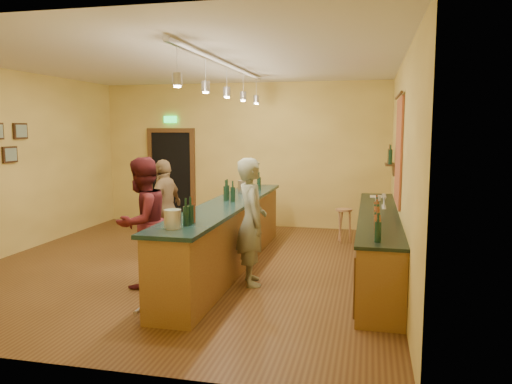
% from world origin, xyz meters
% --- Properties ---
extents(floor, '(7.00, 7.00, 0.00)m').
position_xyz_m(floor, '(0.00, 0.00, 0.00)').
color(floor, '#502E16').
rests_on(floor, ground).
extents(ceiling, '(6.50, 7.00, 0.02)m').
position_xyz_m(ceiling, '(0.00, 0.00, 3.20)').
color(ceiling, silver).
rests_on(ceiling, wall_back).
extents(wall_back, '(6.50, 0.02, 3.20)m').
position_xyz_m(wall_back, '(0.00, 3.50, 1.60)').
color(wall_back, '#B69944').
rests_on(wall_back, floor).
extents(wall_front, '(6.50, 0.02, 3.20)m').
position_xyz_m(wall_front, '(0.00, -3.50, 1.60)').
color(wall_front, '#B69944').
rests_on(wall_front, floor).
extents(wall_left, '(0.02, 7.00, 3.20)m').
position_xyz_m(wall_left, '(-3.25, 0.00, 1.60)').
color(wall_left, '#B69944').
rests_on(wall_left, floor).
extents(wall_right, '(0.02, 7.00, 3.20)m').
position_xyz_m(wall_right, '(3.25, 0.00, 1.60)').
color(wall_right, '#B69944').
rests_on(wall_right, floor).
extents(doorway, '(1.15, 0.09, 2.48)m').
position_xyz_m(doorway, '(-1.70, 3.47, 1.13)').
color(doorway, black).
rests_on(doorway, wall_back).
extents(tapestry, '(0.03, 1.40, 1.60)m').
position_xyz_m(tapestry, '(3.23, 0.40, 1.85)').
color(tapestry, maroon).
rests_on(tapestry, wall_right).
extents(bottle_shelf, '(0.17, 0.55, 0.54)m').
position_xyz_m(bottle_shelf, '(3.17, 1.90, 1.67)').
color(bottle_shelf, '#472315').
rests_on(bottle_shelf, wall_right).
extents(back_counter, '(0.60, 4.55, 1.27)m').
position_xyz_m(back_counter, '(2.97, 0.18, 0.49)').
color(back_counter, brown).
rests_on(back_counter, floor).
extents(tasting_bar, '(0.74, 5.10, 1.38)m').
position_xyz_m(tasting_bar, '(0.66, -0.00, 0.61)').
color(tasting_bar, brown).
rests_on(tasting_bar, floor).
extents(pendant_track, '(0.11, 4.60, 0.50)m').
position_xyz_m(pendant_track, '(0.66, -0.00, 2.98)').
color(pendant_track, silver).
rests_on(pendant_track, ceiling).
extents(bartender, '(0.64, 0.77, 1.79)m').
position_xyz_m(bartender, '(1.21, -0.70, 0.90)').
color(bartender, gray).
rests_on(bartender, floor).
extents(customer_a, '(0.90, 1.03, 1.81)m').
position_xyz_m(customer_a, '(-0.24, -1.13, 0.90)').
color(customer_a, '#59191E').
rests_on(customer_a, floor).
extents(customer_b, '(0.52, 1.02, 1.67)m').
position_xyz_m(customer_b, '(-0.66, 0.62, 0.83)').
color(customer_b, '#997A51').
rests_on(customer_b, floor).
extents(bar_stool, '(0.32, 0.32, 0.66)m').
position_xyz_m(bar_stool, '(2.35, 2.20, 0.52)').
color(bar_stool, '#9B6446').
rests_on(bar_stool, floor).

